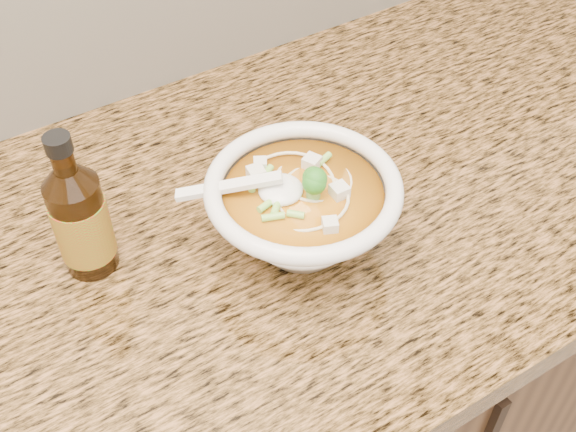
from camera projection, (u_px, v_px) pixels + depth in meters
soup_bowl at (303, 213)px, 0.82m from camera, size 0.24×0.22×0.12m
hot_sauce_bottle at (81, 220)px, 0.79m from camera, size 0.08×0.08×0.19m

